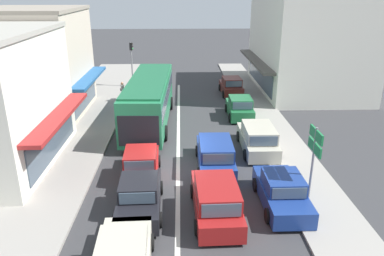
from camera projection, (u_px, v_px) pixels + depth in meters
ground_plane at (178, 170)px, 19.38m from camera, size 140.00×140.00×0.00m
lane_centre_line at (178, 141)px, 23.11m from camera, size 0.20×28.00×0.01m
sidewalk_left at (76, 129)px, 24.76m from camera, size 5.20×44.00×0.14m
kerb_right at (271, 127)px, 25.15m from camera, size 2.80×44.00×0.12m
shopfront_mid_block at (35, 63)px, 26.71m from camera, size 7.60×7.97×7.59m
building_right_far at (307, 43)px, 33.17m from camera, size 9.21×12.49×8.54m
city_bus at (149, 98)px, 25.27m from camera, size 3.01×10.93×3.23m
wagon_adjacent_lane_trail at (216, 200)px, 15.31m from camera, size 2.03×4.55×1.58m
sedan_queue_far_back at (140, 196)px, 15.71m from camera, size 1.99×4.25×1.47m
hatchback_behind_bus_mid at (141, 165)px, 18.39m from camera, size 1.91×3.75×1.54m
wagon_adjacent_lane_lead at (215, 155)px, 19.39m from camera, size 1.96×4.51×1.58m
parked_sedan_kerb_front at (282, 192)px, 16.06m from camera, size 1.92×4.21×1.47m
parked_wagon_kerb_second at (258, 139)px, 21.46m from camera, size 1.96×4.51×1.58m
parked_hatchback_kerb_third at (240, 108)px, 27.06m from camera, size 1.84×3.71×1.54m
parked_hatchback_kerb_rear at (231, 86)px, 32.86m from camera, size 1.93×3.76×1.54m
traffic_light_downstreet at (132, 57)px, 34.26m from camera, size 0.33×0.24×4.20m
directional_road_sign at (315, 148)px, 15.34m from camera, size 0.10×1.40×3.60m
pedestrian_with_handbag_near at (122, 90)px, 30.21m from camera, size 0.38×0.65×1.63m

